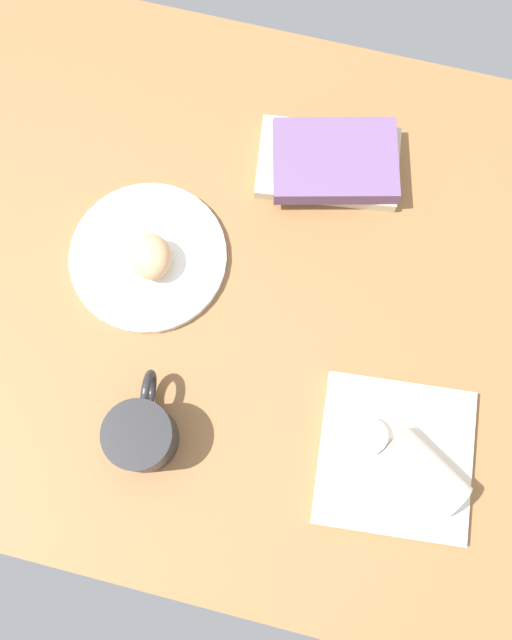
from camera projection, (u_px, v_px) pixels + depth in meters
dining_table at (220, 285)px, 104.07cm from camera, size 110.00×90.00×4.00cm
round_plate at (148, 257)px, 102.36cm from camera, size 23.78×23.78×1.40cm
scone_pastry at (151, 256)px, 98.82cm from camera, size 8.76×9.11×5.37cm
square_plate at (395, 457)px, 94.90cm from camera, size 23.18×23.18×1.60cm
sauce_cup at (368, 436)px, 93.67cm from camera, size 5.10×5.10×2.15cm
breakfast_wrap at (425, 472)px, 90.74cm from camera, size 12.79×10.95×5.88cm
book_stack at (332, 162)px, 104.35cm from camera, size 23.50×17.57×5.13cm
coffee_mug at (142, 434)px, 92.15cm from camera, size 9.47×14.04×8.54cm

